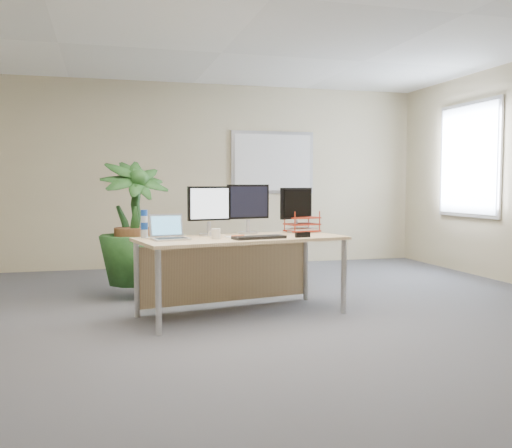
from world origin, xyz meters
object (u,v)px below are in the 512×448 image
object	(u,v)px
desk	(237,252)
monitor_right	(248,206)
monitor_left	(209,207)
laptop	(169,233)
floor_plant	(133,228)

from	to	relation	value
desk	monitor_right	world-z (taller)	monitor_right
desk	monitor_left	size ratio (longest dim) A/B	4.30
desk	laptop	xyz separation A→B (m)	(-0.66, -0.14, 0.21)
desk	monitor_left	distance (m)	0.51
desk	floor_plant	xyz separation A→B (m)	(-0.91, 0.99, 0.17)
desk	monitor_left	xyz separation A→B (m)	(-0.24, 0.14, 0.42)
monitor_left	monitor_right	size ratio (longest dim) A/B	0.96
desk	monitor_right	bearing A→B (deg)	53.76
monitor_left	desk	bearing A→B (deg)	-30.10
monitor_right	laptop	xyz separation A→B (m)	(-0.82, -0.37, -0.22)
monitor_right	laptop	size ratio (longest dim) A/B	1.37
desk	monitor_right	distance (m)	0.52
desk	monitor_right	size ratio (longest dim) A/B	4.15
desk	monitor_left	world-z (taller)	monitor_left
floor_plant	desk	bearing A→B (deg)	-47.44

